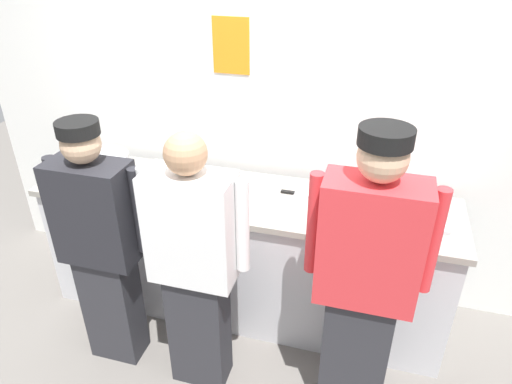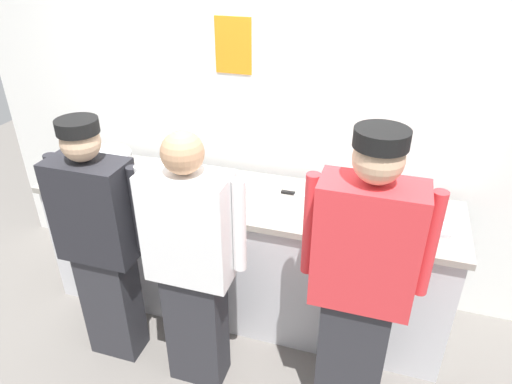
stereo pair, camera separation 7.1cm
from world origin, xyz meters
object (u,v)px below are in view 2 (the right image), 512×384
object	(u,v)px
ramekin_red_sauce	(136,177)
chef_far_right	(361,282)
chef_near_left	(101,241)
mixing_bowl_steel	(105,162)
squeeze_bottle_primary	(323,208)
squeeze_bottle_secondary	(331,189)
ramekin_yellow_sauce	(166,175)
chef_center	(192,263)
sheet_tray	(397,217)
plate_stack_front	(214,184)
chefs_knife	(299,194)
ramekin_orange_sauce	(250,184)

from	to	relation	value
ramekin_red_sauce	chef_far_right	bearing A→B (deg)	-20.51
chef_near_left	ramekin_red_sauce	xyz separation A→B (m)	(-0.09, 0.59, 0.11)
mixing_bowl_steel	squeeze_bottle_primary	size ratio (longest dim) A/B	2.00
squeeze_bottle_primary	squeeze_bottle_secondary	bearing A→B (deg)	87.03
ramekin_yellow_sauce	chef_near_left	bearing A→B (deg)	-97.09
chef_center	ramekin_yellow_sauce	bearing A→B (deg)	125.47
squeeze_bottle_primary	ramekin_red_sauce	bearing A→B (deg)	174.64
sheet_tray	squeeze_bottle_primary	xyz separation A→B (m)	(-0.42, -0.15, 0.08)
mixing_bowl_steel	ramekin_red_sauce	bearing A→B (deg)	-12.84
chef_near_left	squeeze_bottle_secondary	xyz separation A→B (m)	(1.21, 0.68, 0.19)
mixing_bowl_steel	sheet_tray	bearing A→B (deg)	-0.98
chef_near_left	mixing_bowl_steel	bearing A→B (deg)	119.45
chef_far_right	plate_stack_front	xyz separation A→B (m)	(-1.02, 0.63, 0.05)
plate_stack_front	ramekin_red_sauce	xyz separation A→B (m)	(-0.55, -0.04, -0.01)
chef_center	chefs_knife	world-z (taller)	chef_center
chef_center	sheet_tray	bearing A→B (deg)	32.16
plate_stack_front	ramekin_yellow_sauce	size ratio (longest dim) A/B	2.89
squeeze_bottle_secondary	chef_far_right	bearing A→B (deg)	-68.41
plate_stack_front	sheet_tray	bearing A→B (deg)	-0.67
ramekin_red_sauce	chef_near_left	bearing A→B (deg)	-81.05
sheet_tray	chefs_knife	size ratio (longest dim) A/B	1.90
chef_near_left	chef_center	xyz separation A→B (m)	(0.59, -0.03, 0.00)
squeeze_bottle_secondary	ramekin_yellow_sauce	size ratio (longest dim) A/B	2.60
chef_far_right	ramekin_yellow_sauce	world-z (taller)	chef_far_right
ramekin_yellow_sauce	ramekin_red_sauce	bearing A→B (deg)	-152.89
chef_far_right	squeeze_bottle_secondary	xyz separation A→B (m)	(-0.27, 0.68, 0.12)
chef_near_left	plate_stack_front	world-z (taller)	chef_near_left
plate_stack_front	mixing_bowl_steel	xyz separation A→B (m)	(-0.83, 0.02, 0.03)
chef_near_left	sheet_tray	size ratio (longest dim) A/B	3.06
chef_center	ramekin_orange_sauce	bearing A→B (deg)	83.86
ramekin_red_sauce	plate_stack_front	bearing A→B (deg)	4.38
chef_near_left	ramekin_orange_sauce	xyz separation A→B (m)	(0.67, 0.73, 0.11)
chef_far_right	sheet_tray	size ratio (longest dim) A/B	3.29
squeeze_bottle_secondary	chefs_knife	distance (m)	0.23
sheet_tray	ramekin_yellow_sauce	size ratio (longest dim) A/B	6.35
squeeze_bottle_primary	ramekin_yellow_sauce	bearing A→B (deg)	169.24
chefs_knife	plate_stack_front	bearing A→B (deg)	-170.83
plate_stack_front	sheet_tray	xyz separation A→B (m)	(1.17, -0.01, -0.02)
mixing_bowl_steel	ramekin_yellow_sauce	distance (m)	0.46
chef_near_left	ramekin_red_sauce	bearing A→B (deg)	98.95
chef_center	mixing_bowl_steel	bearing A→B (deg)	144.54
chef_far_right	chefs_knife	xyz separation A→B (m)	(-0.48, 0.72, 0.02)
ramekin_red_sauce	ramekin_yellow_sauce	bearing A→B (deg)	27.11
plate_stack_front	ramekin_orange_sauce	size ratio (longest dim) A/B	2.87
chef_near_left	ramekin_yellow_sauce	bearing A→B (deg)	82.91
chef_center	ramekin_orange_sauce	distance (m)	0.78
chef_center	squeeze_bottle_secondary	size ratio (longest dim) A/B	7.55
chef_center	chef_far_right	bearing A→B (deg)	2.05
chef_center	plate_stack_front	distance (m)	0.69
mixing_bowl_steel	squeeze_bottle_secondary	size ratio (longest dim) A/B	1.74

